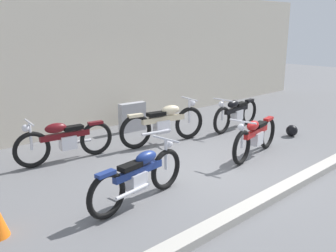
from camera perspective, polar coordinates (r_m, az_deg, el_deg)
The scene contains 10 objects.
ground_plane at distance 7.15m, azimuth 7.07°, elevation -6.26°, with size 40.00×40.00×0.00m, color slate.
building_wall at distance 9.74m, azimuth -10.86°, elevation 9.99°, with size 18.00×0.30×3.55m, color beige.
curb_strip at distance 6.34m, azimuth 17.67°, elevation -9.18°, with size 18.00×0.24×0.12m, color #B7B2A8.
stone_marker at distance 9.46m, azimuth -5.53°, elevation 1.40°, with size 0.72×0.20×0.73m, color #9E9EA3.
helmet at distance 9.51m, azimuth 18.63°, elevation -0.68°, with size 0.28×0.28×0.28m, color black.
motorcycle_red at distance 7.76m, azimuth 13.36°, elevation -1.55°, with size 1.94×0.63×0.88m.
motorcycle_cream at distance 8.37m, azimuth -0.58°, elevation 0.44°, with size 2.18×0.67×0.99m.
motorcycle_black at distance 9.75m, azimuth 10.47°, elevation 1.99°, with size 1.97×0.55×0.89m.
motorcycle_blue at distance 5.60m, azimuth -4.44°, elevation -7.74°, with size 1.94×0.57×0.87m.
motorcycle_maroon at distance 7.55m, azimuth -15.73°, elevation -2.09°, with size 2.01×0.56×0.91m.
Camera 1 is at (-5.12, -4.28, 2.58)m, focal length 39.34 mm.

